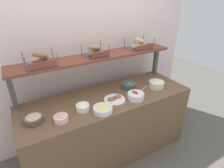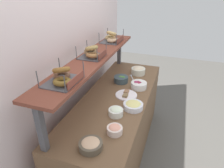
% 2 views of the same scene
% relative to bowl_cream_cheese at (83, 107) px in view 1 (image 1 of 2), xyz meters
% --- Properties ---
extents(ground_plane, '(8.00, 8.00, 0.00)m').
position_rel_bowl_cream_cheese_xyz_m(ground_plane, '(0.35, 0.10, -0.89)').
color(ground_plane, '#595651').
extents(back_wall, '(3.22, 0.06, 2.40)m').
position_rel_bowl_cream_cheese_xyz_m(back_wall, '(0.35, 0.65, 0.31)').
color(back_wall, silver).
rests_on(back_wall, ground_plane).
extents(deli_counter, '(2.02, 0.70, 0.85)m').
position_rel_bowl_cream_cheese_xyz_m(deli_counter, '(0.35, 0.10, -0.46)').
color(deli_counter, brown).
rests_on(deli_counter, ground_plane).
extents(shelf_riser_left, '(0.05, 0.05, 0.40)m').
position_rel_bowl_cream_cheese_xyz_m(shelf_riser_left, '(-0.60, 0.37, 0.16)').
color(shelf_riser_left, '#4C4C51').
rests_on(shelf_riser_left, deli_counter).
extents(shelf_riser_right, '(0.05, 0.05, 0.40)m').
position_rel_bowl_cream_cheese_xyz_m(shelf_riser_right, '(1.31, 0.37, 0.16)').
color(shelf_riser_right, '#4C4C51').
rests_on(shelf_riser_right, deli_counter).
extents(upper_shelf, '(1.98, 0.32, 0.03)m').
position_rel_bowl_cream_cheese_xyz_m(upper_shelf, '(0.35, 0.37, 0.38)').
color(upper_shelf, brown).
rests_on(upper_shelf, shelf_riser_left).
extents(bowl_cream_cheese, '(0.14, 0.14, 0.08)m').
position_rel_bowl_cream_cheese_xyz_m(bowl_cream_cheese, '(0.00, 0.00, 0.00)').
color(bowl_cream_cheese, white).
rests_on(bowl_cream_cheese, deli_counter).
extents(bowl_potato_salad, '(0.19, 0.19, 0.11)m').
position_rel_bowl_cream_cheese_xyz_m(bowl_potato_salad, '(1.01, 0.00, 0.01)').
color(bowl_potato_salad, silver).
rests_on(bowl_potato_salad, deli_counter).
extents(bowl_egg_salad, '(0.20, 0.20, 0.07)m').
position_rel_bowl_cream_cheese_xyz_m(bowl_egg_salad, '(0.17, -0.13, -0.01)').
color(bowl_egg_salad, white).
rests_on(bowl_egg_salad, deli_counter).
extents(bowl_hummus, '(0.19, 0.19, 0.07)m').
position_rel_bowl_cream_cheese_xyz_m(bowl_hummus, '(-0.47, 0.05, -0.00)').
color(bowl_hummus, brown).
rests_on(bowl_hummus, deli_counter).
extents(bowl_beet_salad, '(0.19, 0.19, 0.09)m').
position_rel_bowl_cream_cheese_xyz_m(bowl_beet_salad, '(0.61, -0.09, 0.00)').
color(bowl_beet_salad, white).
rests_on(bowl_beet_salad, deli_counter).
extents(bowl_lox_spread, '(0.13, 0.13, 0.08)m').
position_rel_bowl_cream_cheese_xyz_m(bowl_lox_spread, '(-0.25, -0.07, -0.00)').
color(bowl_lox_spread, silver).
rests_on(bowl_lox_spread, deli_counter).
extents(bowl_veggie_mix, '(0.18, 0.18, 0.09)m').
position_rel_bowl_cream_cheese_xyz_m(bowl_veggie_mix, '(0.69, 0.16, -0.00)').
color(bowl_veggie_mix, '#3B4E57').
rests_on(bowl_veggie_mix, deli_counter).
extents(serving_plate_white, '(0.24, 0.24, 0.04)m').
position_rel_bowl_cream_cheese_xyz_m(serving_plate_white, '(0.38, 0.00, -0.03)').
color(serving_plate_white, white).
rests_on(serving_plate_white, deli_counter).
extents(serving_spoon_near_plate, '(0.17, 0.09, 0.01)m').
position_rel_bowl_cream_cheese_xyz_m(serving_spoon_near_plate, '(0.88, 0.06, -0.03)').
color(serving_spoon_near_plate, '#B7B7BC').
rests_on(serving_spoon_near_plate, deli_counter).
extents(bagel_basket_cinnamon_raisin, '(0.30, 0.26, 0.15)m').
position_rel_bowl_cream_cheese_xyz_m(bagel_basket_cinnamon_raisin, '(-0.28, 0.36, 0.44)').
color(bagel_basket_cinnamon_raisin, '#4C4C51').
rests_on(bagel_basket_cinnamon_raisin, upper_shelf).
extents(bagel_basket_everything, '(0.27, 0.26, 0.14)m').
position_rel_bowl_cream_cheese_xyz_m(bagel_basket_everything, '(0.34, 0.38, 0.44)').
color(bagel_basket_everything, '#4C4C51').
rests_on(bagel_basket_everything, upper_shelf).
extents(bagel_basket_plain, '(0.32, 0.25, 0.15)m').
position_rel_bowl_cream_cheese_xyz_m(bagel_basket_plain, '(0.99, 0.38, 0.44)').
color(bagel_basket_plain, '#4C4C51').
rests_on(bagel_basket_plain, upper_shelf).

